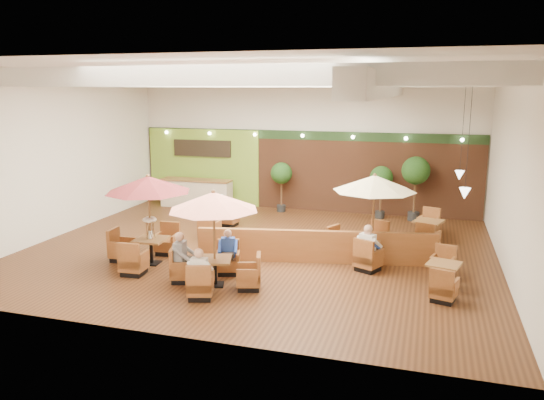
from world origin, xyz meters
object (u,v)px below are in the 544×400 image
at_px(table_0, 147,200).
at_px(diner_1, 228,247).
at_px(diner_3, 369,245).
at_px(diner_4, 369,243).
at_px(table_5, 428,232).
at_px(table_2, 372,198).
at_px(diner_0, 200,268).
at_px(booth_divider, 316,247).
at_px(topiary_1, 381,180).
at_px(topiary_2, 416,173).
at_px(table_1, 214,221).
at_px(service_counter, 196,193).
at_px(table_3, 220,218).
at_px(topiary_0, 281,175).
at_px(diner_2, 182,253).
at_px(table_4, 443,276).

height_order(table_0, diner_1, table_0).
distance_m(diner_3, diner_4, 0.05).
bearing_deg(table_5, table_2, -103.77).
bearing_deg(diner_3, diner_1, -125.36).
distance_m(table_0, diner_0, 3.31).
height_order(booth_divider, diner_4, diner_4).
height_order(topiary_1, diner_1, topiary_1).
bearing_deg(topiary_2, table_2, -101.10).
relative_size(booth_divider, table_1, 2.69).
bearing_deg(service_counter, topiary_1, 1.51).
relative_size(service_counter, diner_3, 4.21).
bearing_deg(table_0, table_1, -27.37).
bearing_deg(table_3, topiary_0, 77.82).
xyz_separation_m(table_3, table_5, (6.92, 0.78, -0.14)).
relative_size(table_0, diner_2, 3.00).
bearing_deg(diner_3, booth_divider, -156.54).
height_order(table_1, topiary_2, table_1).
distance_m(booth_divider, diner_2, 3.88).
bearing_deg(table_5, service_counter, -176.14).
relative_size(table_1, diner_4, 2.99).
xyz_separation_m(table_5, diner_2, (-5.99, -5.56, 0.43)).
relative_size(booth_divider, table_0, 2.63).
distance_m(service_counter, table_1, 9.36).
height_order(table_0, table_3, table_0).
bearing_deg(table_5, diner_0, -108.45).
bearing_deg(diner_0, service_counter, 107.50).
xyz_separation_m(table_4, topiary_0, (-6.15, 7.02, 1.17)).
height_order(table_3, diner_4, table_3).
relative_size(topiary_2, diner_2, 2.82).
xyz_separation_m(booth_divider, topiary_0, (-2.70, 5.93, 1.02)).
bearing_deg(table_5, table_0, -129.32).
xyz_separation_m(table_1, table_2, (3.50, 3.16, 0.15)).
bearing_deg(diner_4, table_0, -144.07).
xyz_separation_m(service_counter, topiary_1, (7.58, 0.20, 0.92)).
relative_size(table_1, diner_1, 3.35).
bearing_deg(diner_0, table_1, 82.30).
distance_m(booth_divider, diner_0, 3.99).
distance_m(topiary_2, diner_2, 10.09).
bearing_deg(diner_4, diner_0, -113.86).
bearing_deg(booth_divider, diner_1, -152.94).
bearing_deg(table_3, table_4, -18.90).
relative_size(service_counter, diner_0, 3.80).
relative_size(diner_3, diner_4, 0.84).
relative_size(table_3, diner_1, 3.22).
bearing_deg(diner_0, table_0, 133.80).
bearing_deg(diner_0, topiary_1, 62.92).
xyz_separation_m(service_counter, diner_1, (4.30, -7.34, 0.16)).
height_order(service_counter, table_3, table_3).
bearing_deg(booth_divider, table_1, -140.38).
height_order(diner_1, diner_2, diner_2).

